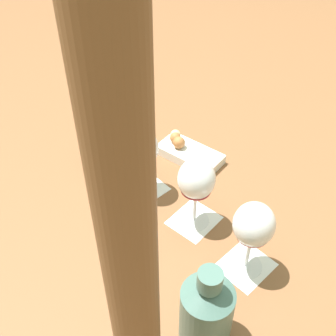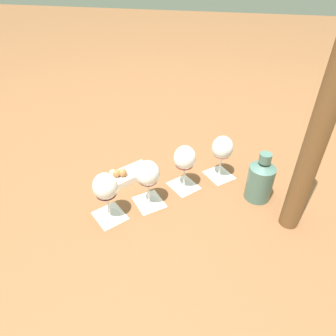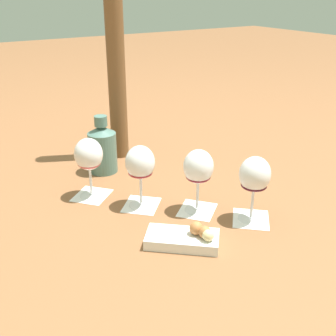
# 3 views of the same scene
# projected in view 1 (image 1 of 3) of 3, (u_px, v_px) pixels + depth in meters

# --- Properties ---
(ground_plane) EXTENTS (8.00, 8.00, 0.00)m
(ground_plane) POSITION_uv_depth(u_px,v_px,m) (167.00, 205.00, 1.02)
(ground_plane) COLOR brown
(tasting_card_0) EXTENTS (0.14, 0.14, 0.00)m
(tasting_card_0) POSITION_uv_depth(u_px,v_px,m) (245.00, 266.00, 0.89)
(tasting_card_0) COLOR white
(tasting_card_0) RESTS_ON ground_plane
(tasting_card_1) EXTENTS (0.14, 0.14, 0.00)m
(tasting_card_1) POSITION_uv_depth(u_px,v_px,m) (194.00, 220.00, 0.98)
(tasting_card_1) COLOR white
(tasting_card_1) RESTS_ON ground_plane
(tasting_card_2) EXTENTS (0.14, 0.14, 0.00)m
(tasting_card_2) POSITION_uv_depth(u_px,v_px,m) (143.00, 189.00, 1.06)
(tasting_card_2) COLOR white
(tasting_card_2) RESTS_ON ground_plane
(tasting_card_3) EXTENTS (0.14, 0.14, 0.00)m
(tasting_card_3) POSITION_uv_depth(u_px,v_px,m) (108.00, 160.00, 1.14)
(tasting_card_3) COLOR white
(tasting_card_3) RESTS_ON ground_plane
(wine_glass_0) EXTENTS (0.08, 0.08, 0.18)m
(wine_glass_0) POSITION_uv_depth(u_px,v_px,m) (253.00, 227.00, 0.81)
(wine_glass_0) COLOR white
(wine_glass_0) RESTS_ON tasting_card_0
(wine_glass_1) EXTENTS (0.08, 0.08, 0.18)m
(wine_glass_1) POSITION_uv_depth(u_px,v_px,m) (196.00, 182.00, 0.90)
(wine_glass_1) COLOR white
(wine_glass_1) RESTS_ON tasting_card_1
(wine_glass_2) EXTENTS (0.08, 0.08, 0.18)m
(wine_glass_2) POSITION_uv_depth(u_px,v_px,m) (141.00, 151.00, 0.98)
(wine_glass_2) COLOR white
(wine_glass_2) RESTS_ON tasting_card_2
(wine_glass_3) EXTENTS (0.08, 0.08, 0.18)m
(wine_glass_3) POSITION_uv_depth(u_px,v_px,m) (104.00, 123.00, 1.06)
(wine_glass_3) COLOR white
(wine_glass_3) RESTS_ON tasting_card_3
(ceramic_vase) EXTENTS (0.09, 0.09, 0.19)m
(ceramic_vase) POSITION_uv_depth(u_px,v_px,m) (206.00, 311.00, 0.72)
(ceramic_vase) COLOR #4C7066
(ceramic_vase) RESTS_ON ground_plane
(snack_dish) EXTENTS (0.19, 0.18, 0.06)m
(snack_dish) POSITION_uv_depth(u_px,v_px,m) (188.00, 152.00, 1.14)
(snack_dish) COLOR white
(snack_dish) RESTS_ON ground_plane
(umbrella_pole) EXTENTS (0.06, 0.06, 0.77)m
(umbrella_pole) POSITION_uv_depth(u_px,v_px,m) (129.00, 255.00, 0.44)
(umbrella_pole) COLOR brown
(umbrella_pole) RESTS_ON ground_plane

